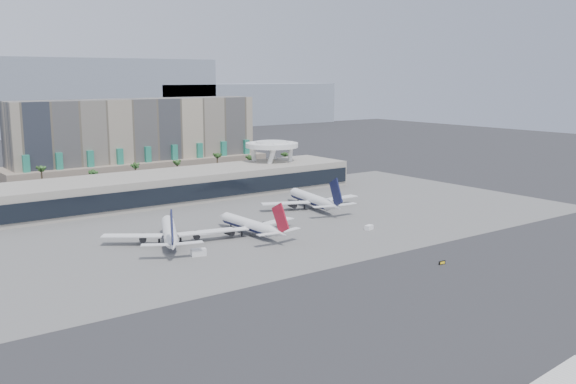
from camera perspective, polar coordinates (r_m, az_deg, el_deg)
ground at (r=198.13m, az=4.71°, el=-5.49°), size 900.00×900.00×0.00m
apron_pad at (r=241.01m, az=-3.88°, el=-2.62°), size 260.00×130.00×0.06m
mountain_ridge at (r=633.00m, az=-22.38°, el=7.36°), size 680.00×60.00×70.00m
hotel at (r=347.69m, az=-13.13°, el=3.92°), size 140.00×30.00×42.00m
terminal at (r=286.76m, az=-9.78°, el=0.66°), size 170.00×32.50×14.50m
saucer_structure at (r=318.16m, az=-1.44°, el=3.91°), size 26.00×26.00×21.89m
palm_row at (r=320.54m, az=-11.50°, el=2.32°), size 157.80×2.80×13.10m
airliner_left at (r=211.29m, az=-10.47°, el=-3.54°), size 40.63×41.85×15.40m
airliner_centre at (r=219.79m, az=-3.37°, el=-2.94°), size 39.40×40.58×14.00m
airliner_right at (r=262.63m, az=2.22°, el=-0.65°), size 43.23×44.88×15.62m
service_vehicle_a at (r=196.70m, az=-7.95°, el=-5.34°), size 4.93×3.26×2.21m
service_vehicle_b at (r=229.15m, az=7.21°, el=-3.15°), size 3.63×2.68×1.67m
taxiway_sign at (r=191.71m, az=13.54°, el=-6.13°), size 2.38×0.55×1.07m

